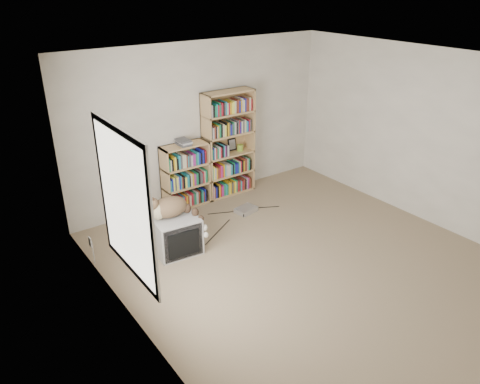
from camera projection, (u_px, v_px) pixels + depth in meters
floor at (306, 262)px, 6.01m from camera, size 4.50×5.00×0.01m
wall_back at (202, 123)px, 7.33m from camera, size 4.50×0.02×2.50m
wall_left at (134, 227)px, 4.30m from camera, size 0.02×5.00×2.50m
wall_right at (428, 137)px, 6.68m from camera, size 0.02×5.00×2.50m
ceiling at (320, 64)px, 4.96m from camera, size 4.50×5.00×0.02m
window at (125, 204)px, 4.39m from camera, size 0.02×1.22×1.52m
crt_tv at (176, 234)px, 6.17m from camera, size 0.62×0.57×0.50m
cat at (174, 210)px, 6.04m from camera, size 0.71×0.56×0.59m
bookcase_tall at (228, 146)px, 7.62m from camera, size 0.87×0.30×1.73m
bookcase_short at (185, 177)px, 7.33m from camera, size 0.74×0.30×1.02m
book_stack at (184, 142)px, 7.06m from camera, size 0.21×0.27×0.09m
green_mug at (240, 147)px, 7.75m from camera, size 0.10×0.10×0.11m
framed_print at (232, 144)px, 7.75m from camera, size 0.15×0.05×0.20m
dvd_player at (246, 210)px, 7.28m from camera, size 0.36×0.29×0.07m
wall_outlet at (90, 242)px, 5.85m from camera, size 0.01×0.08×0.13m
floor_cables at (241, 214)px, 7.23m from camera, size 1.20×0.70×0.01m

